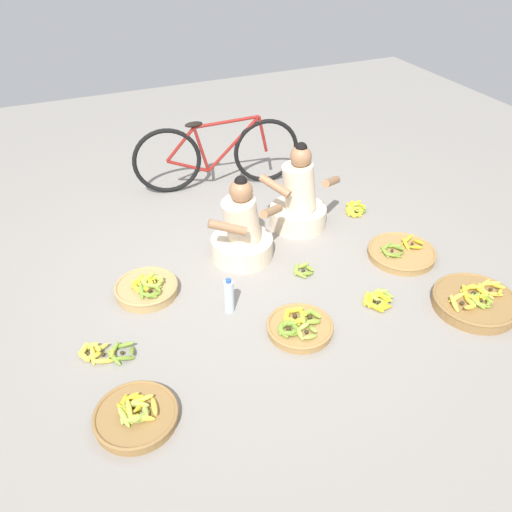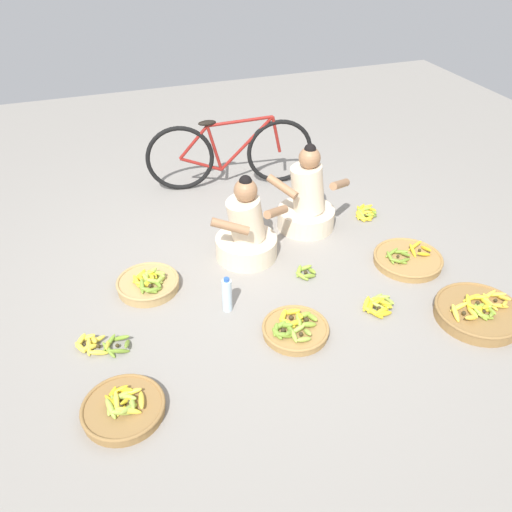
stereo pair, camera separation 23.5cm
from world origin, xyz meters
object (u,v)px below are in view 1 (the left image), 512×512
vendor_woman_behind (299,200)px  banana_basket_near_vendor (136,415)px  loose_bananas_back_left (378,300)px  banana_basket_front_center (300,327)px  vendor_woman_front (242,233)px  loose_bananas_back_center (303,270)px  loose_bananas_mid_left (104,353)px  bicycle_leaning (217,155)px  banana_basket_front_right (147,288)px  banana_basket_near_bicycle (475,301)px  banana_basket_front_left (401,253)px  water_bottle (229,296)px  loose_bananas_back_right (355,209)px

vendor_woman_behind → banana_basket_near_vendor: (-1.88, -1.58, -0.22)m
loose_bananas_back_left → banana_basket_front_center: bearing=-176.5°
vendor_woman_front → banana_basket_front_center: bearing=-88.8°
vendor_woman_front → loose_bananas_back_center: size_ratio=3.99×
loose_bananas_mid_left → vendor_woman_front: bearing=28.4°
vendor_woman_behind → bicycle_leaning: vendor_woman_behind is taller
loose_bananas_back_center → loose_bananas_back_left: bearing=-58.0°
banana_basket_near_vendor → loose_bananas_back_left: banana_basket_near_vendor is taller
vendor_woman_front → banana_basket_front_right: (-0.87, -0.17, -0.18)m
vendor_woman_front → loose_bananas_back_center: (0.36, -0.42, -0.21)m
banana_basket_near_bicycle → loose_bananas_back_center: 1.32m
bicycle_leaning → banana_basket_front_center: bearing=-95.8°
banana_basket_front_center → loose_bananas_mid_left: size_ratio=1.22×
bicycle_leaning → banana_basket_front_left: 2.09m
banana_basket_front_left → loose_bananas_back_center: bearing=171.7°
loose_bananas_back_left → banana_basket_front_right: bearing=153.1°
banana_basket_near_vendor → water_bottle: (0.86, 0.70, 0.09)m
banana_basket_front_center → banana_basket_front_left: banana_basket_front_center is taller
banana_basket_front_center → banana_basket_near_bicycle: size_ratio=0.76×
banana_basket_front_right → water_bottle: (0.51, -0.44, 0.08)m
loose_bananas_mid_left → loose_bananas_back_left: bearing=-7.7°
vendor_woman_front → banana_basket_near_bicycle: 1.88m
banana_basket_near_bicycle → loose_bananas_back_right: bearing=92.2°
vendor_woman_front → loose_bananas_mid_left: size_ratio=1.94×
banana_basket_near_vendor → loose_bananas_back_left: (1.93, 0.34, -0.02)m
bicycle_leaning → loose_bananas_back_right: size_ratio=6.32×
vendor_woman_front → banana_basket_near_vendor: vendor_woman_front is taller
banana_basket_near_bicycle → water_bottle: size_ratio=2.14×
bicycle_leaning → loose_bananas_back_right: bicycle_leaning is taller
banana_basket_near_bicycle → water_bottle: (-1.70, 0.70, 0.08)m
banana_basket_front_center → water_bottle: size_ratio=1.63×
bicycle_leaning → banana_basket_front_right: (-1.12, -1.45, -0.30)m
banana_basket_near_bicycle → banana_basket_front_right: 2.48m
banana_basket_front_center → water_bottle: (-0.38, 0.41, 0.09)m
loose_bananas_back_left → banana_basket_front_left: bearing=39.2°
banana_basket_front_left → loose_bananas_mid_left: banana_basket_front_left is taller
loose_bananas_back_center → loose_bananas_back_left: size_ratio=0.65×
loose_bananas_mid_left → banana_basket_near_vendor: bearing=-82.4°
vendor_woman_front → loose_bananas_back_center: vendor_woman_front is taller
vendor_woman_front → bicycle_leaning: vendor_woman_front is taller
bicycle_leaning → loose_bananas_back_left: bearing=-78.5°
banana_basket_near_vendor → loose_bananas_back_right: size_ratio=1.89×
vendor_woman_behind → loose_bananas_back_left: bearing=-87.8°
banana_basket_near_bicycle → water_bottle: bearing=157.7°
loose_bananas_mid_left → water_bottle: size_ratio=1.34×
banana_basket_near_bicycle → vendor_woman_behind: bearing=113.3°
vendor_woman_behind → loose_bananas_back_left: (0.05, -1.24, -0.23)m
vendor_woman_front → banana_basket_front_left: 1.37m
banana_basket_near_vendor → loose_bananas_back_right: bearing=32.0°
bicycle_leaning → banana_basket_near_vendor: bearing=-119.6°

